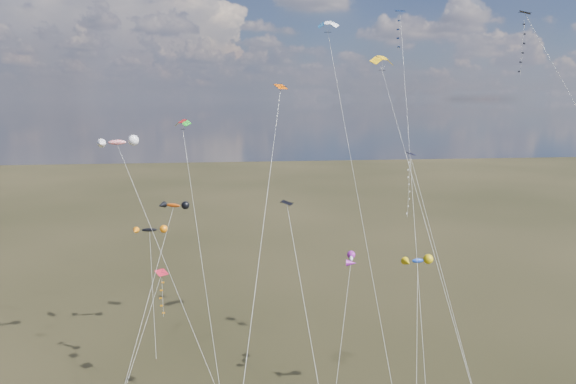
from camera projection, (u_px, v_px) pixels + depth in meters
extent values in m
cube|color=black|center=(525.00, 12.00, 44.81)|extent=(1.27, 1.28, 0.30)
cube|color=#081A46|center=(400.00, 11.00, 51.45)|extent=(1.04, 1.02, 0.26)
cylinder|color=silver|center=(414.00, 213.00, 42.94)|extent=(4.29, 23.57, 36.34)
cube|color=black|center=(287.00, 203.00, 39.85)|extent=(1.09, 1.10, 0.26)
cylinder|color=silver|center=(315.00, 363.00, 34.97)|extent=(2.22, 13.86, 19.68)
cube|color=red|center=(162.00, 272.00, 46.89)|extent=(1.31, 1.30, 0.36)
cylinder|color=silver|center=(136.00, 355.00, 43.94)|extent=(4.00, 7.76, 12.00)
cube|color=#0A0951|center=(410.00, 154.00, 50.85)|extent=(0.91, 0.94, 0.28)
cylinder|color=silver|center=(446.00, 286.00, 45.76)|extent=(2.22, 14.78, 22.30)
cube|color=#CC4900|center=(281.00, 87.00, 39.28)|extent=(1.14, 1.11, 0.40)
cylinder|color=silver|center=(250.00, 334.00, 29.52)|extent=(6.32, 24.47, 28.56)
cylinder|color=silver|center=(434.00, 245.00, 41.78)|extent=(1.48, 26.84, 31.74)
cylinder|color=silver|center=(363.00, 220.00, 43.51)|extent=(2.61, 20.01, 34.95)
cylinder|color=silver|center=(203.00, 268.00, 45.96)|extent=(4.15, 17.49, 25.41)
ellipsoid|color=black|center=(150.00, 230.00, 59.20)|extent=(3.61, 1.04, 0.95)
cylinder|color=silver|center=(153.00, 293.00, 57.12)|extent=(1.09, 6.73, 12.74)
cube|color=#332316|center=(156.00, 360.00, 55.03)|extent=(0.10, 0.10, 0.12)
ellipsoid|color=#D24B0C|center=(173.00, 205.00, 47.81)|extent=(3.01, 2.21, 0.86)
cylinder|color=silver|center=(141.00, 326.00, 42.93)|extent=(4.88, 12.68, 17.86)
ellipsoid|color=white|center=(351.00, 258.00, 47.34)|extent=(1.30, 2.46, 0.78)
cylinder|color=silver|center=(340.00, 350.00, 43.61)|extent=(3.99, 9.59, 13.13)
ellipsoid|color=red|center=(117.00, 142.00, 50.07)|extent=(3.52, 1.68, 1.25)
cylinder|color=silver|center=(174.00, 284.00, 44.77)|extent=(11.65, 16.56, 23.47)
ellipsoid|color=#183CB2|center=(418.00, 261.00, 44.06)|extent=(2.20, 1.15, 0.99)
cylinder|color=silver|center=(417.00, 372.00, 39.32)|extent=(4.03, 11.80, 13.94)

